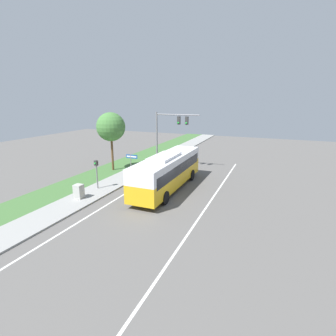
{
  "coord_description": "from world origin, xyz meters",
  "views": [
    {
      "loc": [
        7.96,
        -17.65,
        7.91
      ],
      "look_at": [
        -1.09,
        4.13,
        1.67
      ],
      "focal_mm": 28.0,
      "sensor_mm": 36.0,
      "label": 1
    }
  ],
  "objects_px": {
    "bus": "(168,170)",
    "utility_cabinet": "(79,191)",
    "signal_gantry": "(169,129)",
    "pedestrian_signal": "(97,170)",
    "street_sign": "(131,162)"
  },
  "relations": [
    {
      "from": "street_sign",
      "to": "bus",
      "type": "bearing_deg",
      "value": -18.67
    },
    {
      "from": "street_sign",
      "to": "utility_cabinet",
      "type": "bearing_deg",
      "value": -98.42
    },
    {
      "from": "signal_gantry",
      "to": "pedestrian_signal",
      "type": "height_order",
      "value": "signal_gantry"
    },
    {
      "from": "signal_gantry",
      "to": "utility_cabinet",
      "type": "distance_m",
      "value": 13.12
    },
    {
      "from": "bus",
      "to": "street_sign",
      "type": "bearing_deg",
      "value": 161.33
    },
    {
      "from": "utility_cabinet",
      "to": "street_sign",
      "type": "bearing_deg",
      "value": 81.58
    },
    {
      "from": "bus",
      "to": "utility_cabinet",
      "type": "height_order",
      "value": "bus"
    },
    {
      "from": "pedestrian_signal",
      "to": "street_sign",
      "type": "distance_m",
      "value": 4.31
    },
    {
      "from": "bus",
      "to": "signal_gantry",
      "type": "xyz_separation_m",
      "value": [
        -2.85,
        7.08,
        2.74
      ]
    },
    {
      "from": "signal_gantry",
      "to": "bus",
      "type": "bearing_deg",
      "value": -68.12
    },
    {
      "from": "bus",
      "to": "signal_gantry",
      "type": "distance_m",
      "value": 8.11
    },
    {
      "from": "signal_gantry",
      "to": "street_sign",
      "type": "xyz_separation_m",
      "value": [
        -1.83,
        -5.5,
        -2.77
      ]
    },
    {
      "from": "street_sign",
      "to": "utility_cabinet",
      "type": "relative_size",
      "value": 2.23
    },
    {
      "from": "utility_cabinet",
      "to": "signal_gantry",
      "type": "bearing_deg",
      "value": 76.97
    },
    {
      "from": "bus",
      "to": "utility_cabinet",
      "type": "bearing_deg",
      "value": -137.86
    }
  ]
}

